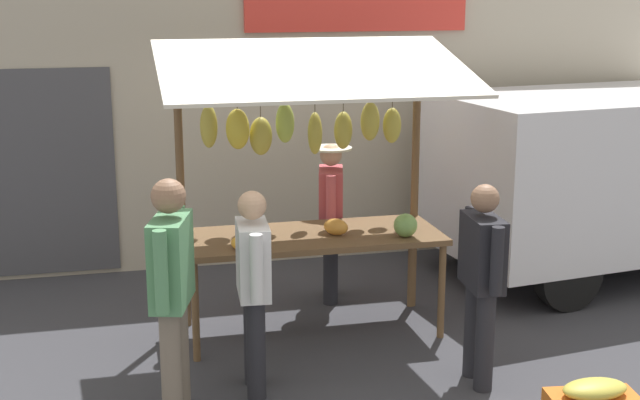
# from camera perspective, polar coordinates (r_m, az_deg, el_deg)

# --- Properties ---
(ground_plane) EXTENTS (40.00, 40.00, 0.00)m
(ground_plane) POSITION_cam_1_polar(r_m,az_deg,el_deg) (7.76, -0.52, -8.49)
(ground_plane) COLOR #38383D
(street_backdrop) EXTENTS (9.00, 0.30, 3.40)m
(street_backdrop) POSITION_cam_1_polar(r_m,az_deg,el_deg) (9.41, -3.82, 6.14)
(street_backdrop) COLOR #B2A893
(street_backdrop) RESTS_ON ground
(market_stall) EXTENTS (2.50, 1.46, 2.50)m
(market_stall) POSITION_cam_1_polar(r_m,az_deg,el_deg) (7.37, -0.57, 2.95)
(market_stall) COLOR brown
(market_stall) RESTS_ON ground
(vendor_with_sunhat) EXTENTS (0.39, 0.64, 1.52)m
(vendor_with_sunhat) POSITION_cam_1_polar(r_m,az_deg,el_deg) (8.26, 0.70, -0.69)
(vendor_with_sunhat) COLOR #232328
(vendor_with_sunhat) RESTS_ON ground
(shopper_in_grey_tee) EXTENTS (0.25, 0.67, 1.54)m
(shopper_in_grey_tee) POSITION_cam_1_polar(r_m,az_deg,el_deg) (6.60, 10.45, -4.61)
(shopper_in_grey_tee) COLOR #232328
(shopper_in_grey_tee) RESTS_ON ground
(shopper_in_striped_shirt) EXTENTS (0.35, 0.70, 1.71)m
(shopper_in_striped_shirt) POSITION_cam_1_polar(r_m,az_deg,el_deg) (6.01, -9.58, -5.27)
(shopper_in_striped_shirt) COLOR #726656
(shopper_in_striped_shirt) RESTS_ON ground
(shopper_with_shopping_bag) EXTENTS (0.25, 0.66, 1.53)m
(shopper_with_shopping_bag) POSITION_cam_1_polar(r_m,az_deg,el_deg) (6.38, -4.35, -5.17)
(shopper_with_shopping_bag) COLOR #232328
(shopper_with_shopping_bag) RESTS_ON ground
(parked_van) EXTENTS (4.61, 2.44, 1.88)m
(parked_van) POSITION_cam_1_polar(r_m,az_deg,el_deg) (9.72, 19.49, 2.17)
(parked_van) COLOR silver
(parked_van) RESTS_ON ground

